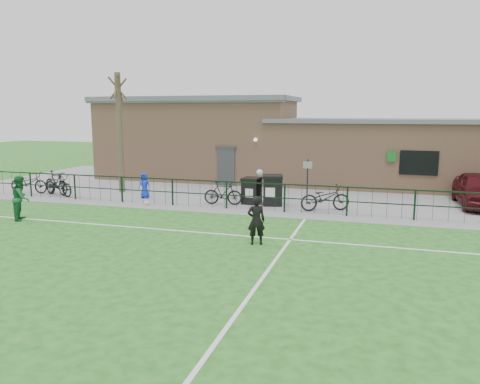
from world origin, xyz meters
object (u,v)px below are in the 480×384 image
(wheelie_bin_right, at_px, (273,191))
(bicycle_a, at_px, (29,183))
(bare_tree, at_px, (120,133))
(bicycle_b, at_px, (56,183))
(bicycle_d, at_px, (223,193))
(car_maroon, at_px, (479,190))
(outfield_player, at_px, (21,198))
(bicycle_c, at_px, (59,185))
(spectator_child, at_px, (144,185))
(wheelie_bin_left, at_px, (252,192))
(sign_post, at_px, (307,182))
(bicycle_e, at_px, (325,198))
(ball_ground, at_px, (147,203))

(wheelie_bin_right, relative_size, bicycle_a, 0.61)
(bare_tree, distance_m, bicycle_b, 3.97)
(wheelie_bin_right, bearing_deg, bicycle_a, 168.85)
(bicycle_d, bearing_deg, wheelie_bin_right, -80.37)
(car_maroon, height_order, outfield_player, outfield_player)
(bicycle_c, height_order, spectator_child, spectator_child)
(wheelie_bin_left, xyz_separation_m, sign_post, (2.40, 0.55, 0.46))
(bicycle_a, distance_m, bicycle_e, 14.83)
(bicycle_e, distance_m, ball_ground, 7.74)
(outfield_player, bearing_deg, wheelie_bin_left, -80.03)
(wheelie_bin_left, height_order, spectator_child, spectator_child)
(wheelie_bin_right, distance_m, bicycle_b, 10.88)
(wheelie_bin_left, height_order, bicycle_d, wheelie_bin_left)
(wheelie_bin_right, relative_size, outfield_player, 0.73)
(bicycle_a, distance_m, outfield_player, 6.26)
(bare_tree, distance_m, sign_post, 9.85)
(car_maroon, height_order, ball_ground, car_maroon)
(ball_ground, bearing_deg, bicycle_e, 7.85)
(bare_tree, relative_size, car_maroon, 1.38)
(bicycle_d, relative_size, outfield_player, 1.01)
(bicycle_c, bearing_deg, bicycle_e, -69.83)
(car_maroon, xyz_separation_m, bicycle_b, (-19.50, -2.81, -0.15))
(sign_post, bearing_deg, bicycle_a, -175.28)
(bare_tree, height_order, spectator_child, bare_tree)
(wheelie_bin_right, height_order, bicycle_d, wheelie_bin_right)
(bicycle_a, relative_size, bicycle_b, 1.03)
(car_maroon, bearing_deg, spectator_child, -171.84)
(wheelie_bin_left, bearing_deg, bicycle_a, -172.86)
(bare_tree, distance_m, bicycle_c, 3.89)
(bicycle_e, xyz_separation_m, spectator_child, (-8.57, 0.46, 0.06))
(bicycle_c, distance_m, outfield_player, 5.09)
(sign_post, bearing_deg, wheelie_bin_left, -167.20)
(wheelie_bin_right, xyz_separation_m, bicycle_d, (-2.11, -0.59, -0.11))
(bicycle_e, distance_m, spectator_child, 8.58)
(car_maroon, relative_size, bicycle_a, 2.14)
(wheelie_bin_left, bearing_deg, bicycle_e, -6.60)
(bicycle_e, bearing_deg, car_maroon, -90.17)
(bicycle_b, bearing_deg, sign_post, -62.56)
(ball_ground, bearing_deg, car_maroon, 15.67)
(wheelie_bin_left, height_order, sign_post, sign_post)
(bicycle_a, relative_size, bicycle_d, 1.19)
(bare_tree, bearing_deg, bicycle_c, -140.30)
(wheelie_bin_right, xyz_separation_m, bicycle_a, (-12.47, -0.58, -0.09))
(bare_tree, xyz_separation_m, outfield_player, (-0.39, -6.63, -2.15))
(bicycle_e, relative_size, ball_ground, 9.46)
(bicycle_b, distance_m, outfield_player, 5.43)
(bicycle_c, bearing_deg, bicycle_a, 103.17)
(bicycle_a, xyz_separation_m, spectator_child, (6.26, 0.43, 0.07))
(bare_tree, relative_size, outfield_player, 3.55)
(wheelie_bin_left, relative_size, bicycle_b, 0.55)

